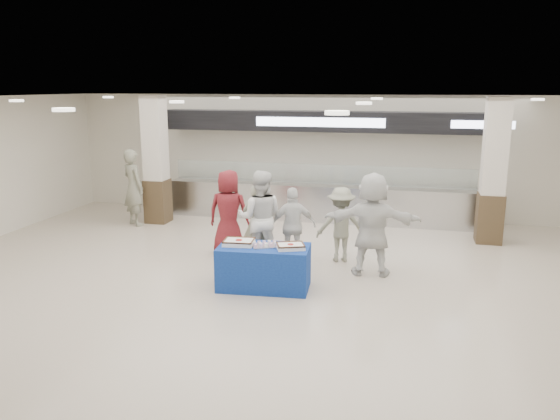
% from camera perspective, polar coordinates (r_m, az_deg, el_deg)
% --- Properties ---
extents(ground, '(14.00, 14.00, 0.00)m').
position_cam_1_polar(ground, '(9.27, -1.31, -8.81)').
color(ground, beige).
rests_on(ground, ground).
extents(serving_line, '(8.70, 0.85, 2.80)m').
position_cam_1_polar(serving_line, '(14.09, 4.28, 3.57)').
color(serving_line, '#BABDC2').
rests_on(serving_line, ground).
extents(column_left, '(0.55, 0.55, 3.20)m').
position_cam_1_polar(column_left, '(14.11, -12.83, 4.83)').
color(column_left, '#392A1A').
rests_on(column_left, ground).
extents(column_right, '(0.55, 0.55, 3.20)m').
position_cam_1_polar(column_right, '(12.80, 21.38, 3.46)').
color(column_right, '#392A1A').
rests_on(column_right, ground).
extents(display_table, '(1.61, 0.90, 0.75)m').
position_cam_1_polar(display_table, '(9.43, -1.70, -6.02)').
color(display_table, '#153A94').
rests_on(display_table, ground).
extents(sheet_cake_left, '(0.54, 0.44, 0.10)m').
position_cam_1_polar(sheet_cake_left, '(9.42, -4.31, -3.33)').
color(sheet_cake_left, white).
rests_on(sheet_cake_left, display_table).
extents(sheet_cake_right, '(0.55, 0.49, 0.10)m').
position_cam_1_polar(sheet_cake_right, '(9.18, 1.11, -3.77)').
color(sheet_cake_right, white).
rests_on(sheet_cake_right, display_table).
extents(cupcake_tray, '(0.54, 0.49, 0.07)m').
position_cam_1_polar(cupcake_tray, '(9.32, -1.57, -3.59)').
color(cupcake_tray, '#A8A8AD').
rests_on(cupcake_tray, display_table).
extents(civilian_maroon, '(0.88, 0.59, 1.76)m').
position_cam_1_polar(civilian_maroon, '(11.27, -5.37, -0.24)').
color(civilian_maroon, maroon).
rests_on(civilian_maroon, ground).
extents(soldier_a, '(0.59, 0.40, 1.58)m').
position_cam_1_polar(soldier_a, '(10.68, -2.40, -1.42)').
color(soldier_a, gray).
rests_on(soldier_a, ground).
extents(chef_tall, '(0.98, 0.81, 1.85)m').
position_cam_1_polar(chef_tall, '(10.56, -2.08, -0.83)').
color(chef_tall, white).
rests_on(chef_tall, ground).
extents(chef_short, '(0.97, 0.65, 1.52)m').
position_cam_1_polar(chef_short, '(10.61, 1.38, -1.68)').
color(chef_short, white).
rests_on(chef_short, ground).
extents(soldier_b, '(1.08, 0.80, 1.49)m').
position_cam_1_polar(soldier_b, '(10.85, 6.37, -1.52)').
color(soldier_b, gray).
rests_on(soldier_b, ground).
extents(civilian_white, '(1.82, 0.69, 1.93)m').
position_cam_1_polar(civilian_white, '(10.09, 9.61, -1.44)').
color(civilian_white, white).
rests_on(civilian_white, ground).
extents(soldier_bg, '(0.83, 0.77, 1.91)m').
position_cam_1_polar(soldier_bg, '(14.04, -15.05, 2.29)').
color(soldier_bg, gray).
rests_on(soldier_bg, ground).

